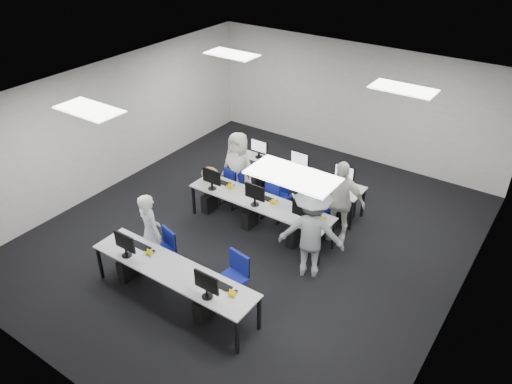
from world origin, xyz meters
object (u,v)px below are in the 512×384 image
Objects in this scene: chair_3 at (275,205)px; student_3 at (339,201)px; student_1 at (308,201)px; student_2 at (238,167)px; photographer at (312,232)px; desk_mid at (260,203)px; chair_4 at (316,220)px; chair_1 at (232,288)px; chair_5 at (236,188)px; chair_0 at (163,259)px; chair_6 at (278,203)px; chair_2 at (232,194)px; chair_7 at (326,215)px; desk_front at (173,271)px; student_0 at (151,232)px.

chair_3 is 1.55m from student_3.
student_1 is 0.90× the size of student_2.
photographer is (0.70, -1.14, 0.18)m from student_1.
student_3 is at bearing 25.98° from desk_mid.
student_2 reaches higher than chair_4.
chair_5 is (-1.97, 2.76, -0.04)m from chair_1.
chair_6 is at bearing 90.53° from chair_0.
student_1 is at bearing 6.79° from chair_2.
student_3 is (2.17, 2.81, 0.60)m from chair_0.
student_1 is 0.63m from student_3.
chair_4 is (2.07, 0.12, 0.03)m from chair_2.
chair_2 is 0.62m from student_2.
chair_0 is at bearing -71.75° from chair_5.
chair_5 is 2.68m from student_3.
chair_5 is at bearing 172.90° from chair_3.
chair_4 reaches higher than chair_6.
chair_7 is at bearing -95.10° from photographer.
chair_1 is 2.95m from chair_7.
chair_2 is at bearing -88.49° from student_2.
chair_6 is 0.98m from student_1.
chair_2 is (-1.09, 3.09, -0.41)m from desk_front.
photographer is at bearing -16.85° from chair_5.
chair_1 is 1.05× the size of chair_6.
student_3 is at bearing 9.98° from chair_2.
desk_mid is 1.46m from chair_5.
chair_0 is 0.93× the size of chair_4.
chair_5 is 0.49× the size of student_2.
chair_2 is 2.67m from student_0.
student_0 is (-2.05, -3.04, 0.51)m from chair_7.
student_1 is at bearing 75.24° from desk_front.
chair_1 is at bearing -57.42° from student_2.
student_0 is 3.70m from student_3.
student_1 is at bearing -175.71° from student_3.
chair_1 is 0.51× the size of photographer.
student_0 is 0.87× the size of photographer.
chair_2 is 1.10m from chair_6.
desk_front is 3.39m from chair_4.
chair_3 is 1.18m from chair_5.
chair_5 is 0.88× the size of chair_7.
desk_mid is at bearing 120.38° from chair_1.
chair_1 is at bearing -100.33° from chair_4.
student_2 is (-1.10, 0.76, 0.15)m from desk_mid.
chair_7 is at bearing 15.24° from chair_3.
student_1 is 1.95m from student_2.
chair_7 reaches higher than chair_2.
student_1 is (-0.25, -0.37, 0.46)m from chair_7.
student_3 is (2.40, 2.82, 0.08)m from student_0.
student_0 reaches higher than chair_1.
photographer is (1.53, -1.21, 0.63)m from chair_3.
chair_3 is 2.05m from photographer.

